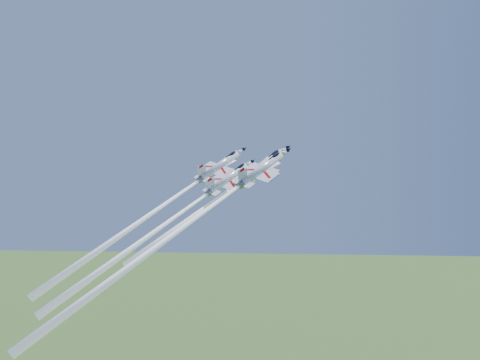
# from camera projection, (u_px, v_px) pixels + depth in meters

# --- Properties ---
(jet_lead) EXTENTS (29.09, 27.62, 32.51)m
(jet_lead) POSITION_uv_depth(u_px,v_px,m) (220.00, 197.00, 121.29)
(jet_lead) COLOR white
(jet_left) EXTENTS (32.27, 31.38, 38.56)m
(jet_left) POSITION_uv_depth(u_px,v_px,m) (156.00, 210.00, 116.54)
(jet_left) COLOR white
(jet_right) EXTENTS (37.91, 37.15, 47.53)m
(jet_right) POSITION_uv_depth(u_px,v_px,m) (179.00, 231.00, 106.22)
(jet_right) COLOR white
(jet_slot) EXTENTS (30.92, 30.08, 37.03)m
(jet_slot) POSITION_uv_depth(u_px,v_px,m) (164.00, 225.00, 109.97)
(jet_slot) COLOR white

